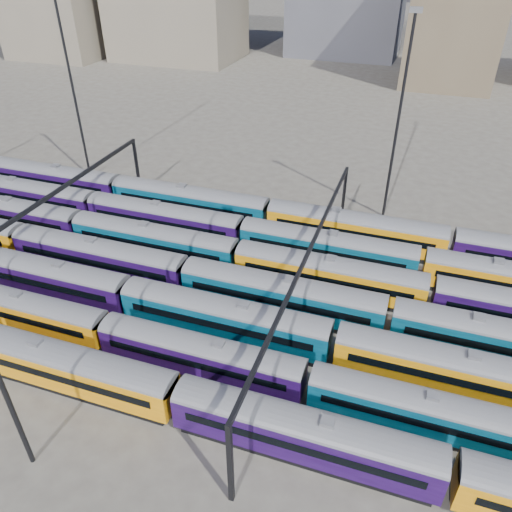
% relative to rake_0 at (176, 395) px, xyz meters
% --- Properties ---
extents(ground, '(500.00, 500.00, 0.00)m').
position_rel_rake_0_xyz_m(ground, '(-3.51, 15.00, -2.62)').
color(ground, '#47423C').
rests_on(ground, ground).
extents(rake_0, '(121.47, 2.96, 4.99)m').
position_rel_rake_0_xyz_m(rake_0, '(0.00, 0.00, 0.00)').
color(rake_0, black).
rests_on(rake_0, ground).
extents(rake_1, '(113.05, 2.76, 4.63)m').
position_rel_rake_0_xyz_m(rake_1, '(-9.68, 5.00, -0.19)').
color(rake_1, black).
rests_on(rake_1, ground).
extents(rake_2, '(123.61, 3.01, 5.08)m').
position_rel_rake_0_xyz_m(rake_2, '(-10.33, 10.00, 0.05)').
color(rake_2, black).
rests_on(rake_2, ground).
extents(rake_3, '(104.27, 3.05, 5.14)m').
position_rel_rake_0_xyz_m(rake_3, '(-16.86, 15.00, 0.08)').
color(rake_3, black).
rests_on(rake_3, ground).
extents(rake_4, '(143.52, 3.00, 5.05)m').
position_rel_rake_0_xyz_m(rake_4, '(-12.77, 20.00, 0.03)').
color(rake_4, black).
rests_on(rake_4, ground).
extents(rake_5, '(102.68, 3.01, 5.06)m').
position_rel_rake_0_xyz_m(rake_5, '(6.60, 25.00, 0.04)').
color(rake_5, black).
rests_on(rake_5, ground).
extents(rake_6, '(130.30, 3.18, 5.36)m').
position_rel_rake_0_xyz_m(rake_6, '(-2.01, 30.00, 0.20)').
color(rake_6, black).
rests_on(rake_6, ground).
extents(gantry_1, '(0.35, 40.35, 8.03)m').
position_rel_rake_0_xyz_m(gantry_1, '(-23.51, 15.00, 4.17)').
color(gantry_1, black).
rests_on(gantry_1, ground).
extents(gantry_2, '(0.35, 40.35, 8.03)m').
position_rel_rake_0_xyz_m(gantry_2, '(6.49, 15.00, 4.17)').
color(gantry_2, black).
rests_on(gantry_2, ground).
extents(mast_1, '(1.40, 0.50, 25.60)m').
position_rel_rake_0_xyz_m(mast_1, '(-33.51, 37.00, 11.35)').
color(mast_1, black).
rests_on(mast_1, ground).
extents(mast_3, '(1.40, 0.50, 25.60)m').
position_rel_rake_0_xyz_m(mast_3, '(11.49, 39.00, 11.35)').
color(mast_3, black).
rests_on(mast_3, ground).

